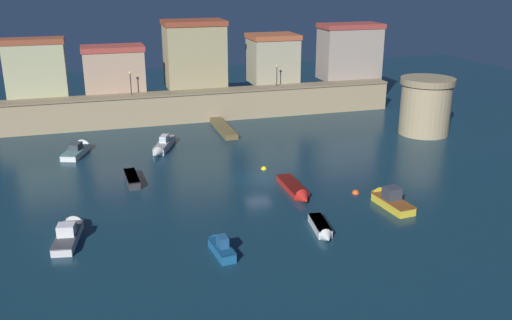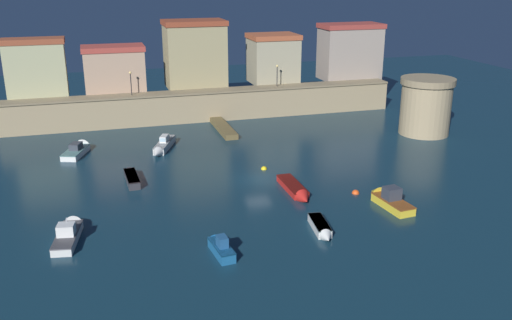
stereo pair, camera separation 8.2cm
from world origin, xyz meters
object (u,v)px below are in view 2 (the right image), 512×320
at_px(mooring_buoy_1, 356,193).
at_px(moored_boat_2, 296,190).
at_px(quay_lamp_0, 131,79).
at_px(moored_boat_6, 79,149).
at_px(quay_lamp_1, 277,72).
at_px(fortress_tower, 426,106).
at_px(moored_boat_0, 163,146).
at_px(moored_boat_3, 388,199).
at_px(moored_boat_5, 220,246).
at_px(moored_boat_4, 321,228).
at_px(mooring_buoy_0, 264,169).
at_px(moored_boat_7, 70,231).
at_px(moored_boat_1, 131,176).

bearing_deg(mooring_buoy_1, moored_boat_2, 163.77).
bearing_deg(quay_lamp_0, moored_boat_6, -124.14).
bearing_deg(quay_lamp_1, mooring_buoy_1, -94.67).
distance_m(fortress_tower, moored_boat_6, 43.48).
xyz_separation_m(moored_boat_0, moored_boat_3, (17.40, -22.26, 0.06)).
relative_size(moored_boat_3, moored_boat_6, 0.92).
height_order(fortress_tower, mooring_buoy_1, fortress_tower).
height_order(quay_lamp_1, moored_boat_5, quay_lamp_1).
relative_size(moored_boat_2, moored_boat_4, 1.42).
distance_m(fortress_tower, moored_boat_0, 33.80).
height_order(quay_lamp_1, mooring_buoy_1, quay_lamp_1).
xyz_separation_m(moored_boat_4, mooring_buoy_1, (6.45, 6.91, -0.37)).
xyz_separation_m(fortress_tower, moored_boat_3, (-16.15, -19.65, -3.14)).
relative_size(moored_boat_5, mooring_buoy_0, 6.75).
xyz_separation_m(moored_boat_4, moored_boat_5, (-8.69, -0.92, 0.15)).
bearing_deg(moored_boat_5, moored_boat_0, -4.40).
distance_m(moored_boat_3, moored_boat_5, 17.30).
xyz_separation_m(fortress_tower, moored_boat_0, (-33.55, 2.61, -3.20)).
relative_size(quay_lamp_1, moored_boat_7, 0.47).
distance_m(moored_boat_2, mooring_buoy_1, 5.73).
relative_size(moored_boat_1, mooring_buoy_1, 8.16).
bearing_deg(moored_boat_0, moored_boat_4, 42.03).
bearing_deg(quay_lamp_1, moored_boat_7, -130.73).
xyz_separation_m(moored_boat_2, moored_boat_4, (-0.96, -8.51, 0.02)).
bearing_deg(quay_lamp_1, fortress_tower, -44.85).
relative_size(quay_lamp_1, moored_boat_2, 0.46).
bearing_deg(moored_boat_1, moored_boat_7, 151.05).
bearing_deg(quay_lamp_0, mooring_buoy_1, -59.93).
xyz_separation_m(quay_lamp_1, mooring_buoy_1, (-2.57, -31.42, -6.34)).
bearing_deg(moored_boat_5, quay_lamp_0, -1.45).
height_order(quay_lamp_1, moored_boat_3, quay_lamp_1).
bearing_deg(moored_boat_3, moored_boat_4, 108.82).
relative_size(quay_lamp_1, mooring_buoy_1, 4.41).
distance_m(quay_lamp_0, moored_boat_4, 40.53).
height_order(moored_boat_1, mooring_buoy_1, moored_boat_1).
relative_size(moored_boat_6, mooring_buoy_0, 9.95).
distance_m(quay_lamp_1, moored_boat_3, 35.21).
distance_m(moored_boat_0, moored_boat_6, 9.75).
relative_size(quay_lamp_0, moored_boat_3, 0.54).
distance_m(moored_boat_1, mooring_buoy_0, 13.96).
relative_size(fortress_tower, moored_boat_7, 1.09).
relative_size(moored_boat_1, moored_boat_5, 1.33).
bearing_deg(moored_boat_5, moored_boat_2, -51.58).
distance_m(moored_boat_3, mooring_buoy_1, 3.70).
distance_m(moored_boat_2, moored_boat_6, 27.64).
relative_size(fortress_tower, moored_boat_1, 1.26).
bearing_deg(fortress_tower, moored_boat_2, -147.55).
bearing_deg(moored_boat_0, fortress_tower, 107.65).
bearing_deg(quay_lamp_0, mooring_buoy_0, -62.14).
xyz_separation_m(quay_lamp_0, moored_boat_2, (12.70, -29.82, -6.02)).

